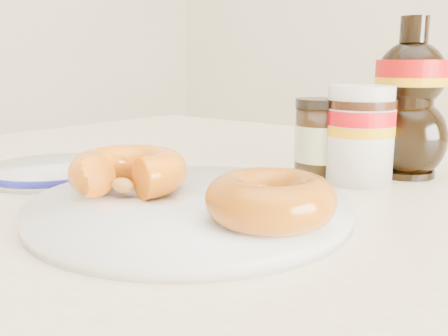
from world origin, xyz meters
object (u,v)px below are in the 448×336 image
Objects in this scene: syrup_bottle at (409,98)px; blue_rim_saucer at (53,171)px; nutella_jar at (359,131)px; donut_whole at (270,199)px; plate at (190,206)px; donut_bitten at (129,171)px; dark_jar at (319,140)px; dining_table at (341,270)px.

syrup_bottle is 0.43m from blue_rim_saucer.
syrup_bottle reaches higher than nutella_jar.
donut_whole is 0.22m from nutella_jar.
plate is 1.55× the size of syrup_bottle.
donut_bitten reaches higher than donut_whole.
dark_jar is (-0.04, -0.01, -0.01)m from nutella_jar.
plate is (-0.08, -0.15, 0.09)m from dining_table.
dining_table is 12.67× the size of nutella_jar.
syrup_bottle reaches higher than blue_rim_saucer.
syrup_bottle is at bearing 80.30° from donut_bitten.
nutella_jar reaches higher than donut_bitten.
syrup_bottle is (0.01, 0.13, 0.18)m from dining_table.
plate reaches higher than dining_table.
syrup_bottle reaches higher than donut_bitten.
dark_jar is at bearing 38.41° from blue_rim_saucer.
nutella_jar is (-0.03, 0.22, 0.03)m from donut_whole.
dining_table is 12.44× the size of donut_bitten.
plate is at bearing 31.88° from donut_bitten.
plate is 0.07m from donut_bitten.
dark_jar reaches higher than donut_bitten.
syrup_bottle is at bearing 89.19° from donut_whole.
syrup_bottle is at bearing 66.58° from nutella_jar.
plate is 2.59× the size of donut_bitten.
nutella_jar is (0.07, 0.21, 0.05)m from plate.
dark_jar is at bearing 108.49° from donut_whole.
dining_table is 7.45× the size of syrup_bottle.
syrup_bottle is at bearing 40.50° from blue_rim_saucer.
plate is at bearing -1.41° from blue_rim_saucer.
dark_jar is 0.60× the size of blue_rim_saucer.
nutella_jar reaches higher than dark_jar.
plate is 2.64× the size of nutella_jar.
plate is at bearing 175.17° from donut_whole.
donut_bitten is at bearing -7.26° from blue_rim_saucer.
nutella_jar reaches higher than blue_rim_saucer.
nutella_jar is at bearing -113.42° from syrup_bottle.
dining_table is at bearing -76.49° from nutella_jar.
dark_jar is at bearing -167.54° from nutella_jar.
dining_table is 0.20m from donut_whole.
donut_bitten is 0.17m from blue_rim_saucer.
donut_whole reaches higher than blue_rim_saucer.
donut_bitten is 0.72× the size of blue_rim_saucer.
donut_bitten is at bearing -166.95° from plate.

